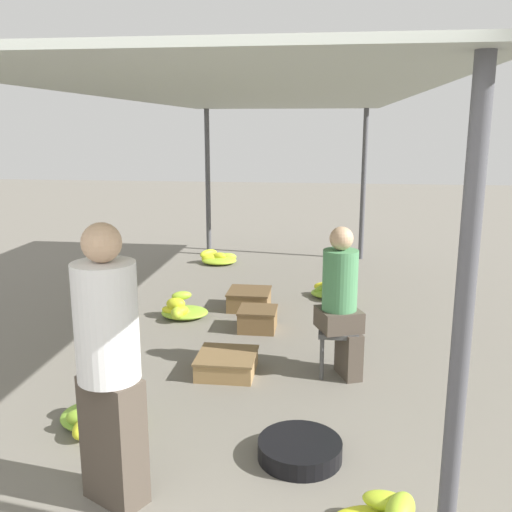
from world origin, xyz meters
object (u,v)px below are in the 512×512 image
(vendor_seated, at_px, (342,299))
(banana_pile_left_0, at_px, (99,412))
(crate_mid, at_px, (227,364))
(banana_pile_left_2, at_px, (218,259))
(crate_near, at_px, (257,319))
(basin_black, at_px, (300,450))
(vendor_foreground, at_px, (109,363))
(banana_pile_right_0, at_px, (329,290))
(banana_pile_left_1, at_px, (182,311))
(stool, at_px, (338,338))
(crate_far, at_px, (249,299))

(vendor_seated, bearing_deg, banana_pile_left_0, -148.09)
(banana_pile_left_0, relative_size, crate_mid, 1.20)
(banana_pile_left_2, distance_m, crate_near, 3.09)
(banana_pile_left_0, bearing_deg, basin_black, -10.01)
(vendor_foreground, bearing_deg, banana_pile_right_0, 73.88)
(crate_near, bearing_deg, banana_pile_left_0, -113.14)
(vendor_foreground, xyz_separation_m, banana_pile_right_0, (1.22, 4.24, -0.77))
(banana_pile_right_0, bearing_deg, banana_pile_left_1, -147.90)
(banana_pile_right_0, bearing_deg, vendor_seated, -87.75)
(basin_black, bearing_deg, vendor_foreground, -151.97)
(crate_mid, bearing_deg, banana_pile_right_0, 69.93)
(vendor_foreground, distance_m, crate_near, 3.05)
(banana_pile_left_1, bearing_deg, vendor_seated, -36.40)
(vendor_foreground, height_order, basin_black, vendor_foreground)
(banana_pile_left_2, distance_m, crate_mid, 4.15)
(stool, distance_m, crate_near, 1.33)
(banana_pile_left_1, relative_size, banana_pile_right_0, 0.92)
(vendor_seated, xyz_separation_m, crate_mid, (-0.98, -0.11, -0.59))
(crate_mid, bearing_deg, banana_pile_left_0, -128.05)
(banana_pile_left_0, xyz_separation_m, crate_far, (0.72, 2.83, 0.02))
(basin_black, distance_m, crate_near, 2.44)
(crate_mid, bearing_deg, crate_near, 83.30)
(crate_far, bearing_deg, vendor_foreground, -94.38)
(banana_pile_left_2, bearing_deg, basin_black, -73.57)
(crate_near, height_order, crate_mid, crate_near)
(banana_pile_left_0, distance_m, banana_pile_left_1, 2.38)
(vendor_foreground, distance_m, vendor_seated, 2.32)
(banana_pile_left_0, height_order, banana_pile_left_1, banana_pile_left_0)
(crate_near, height_order, crate_far, crate_near)
(banana_pile_left_1, bearing_deg, banana_pile_right_0, 32.10)
(basin_black, bearing_deg, crate_mid, 119.55)
(stool, height_order, crate_far, stool)
(basin_black, xyz_separation_m, banana_pile_left_2, (-1.56, 5.30, 0.01))
(vendor_foreground, relative_size, crate_mid, 3.20)
(vendor_foreground, height_order, crate_mid, vendor_foreground)
(banana_pile_left_0, bearing_deg, stool, 32.34)
(banana_pile_left_2, bearing_deg, stool, -65.19)
(basin_black, height_order, banana_pile_left_0, banana_pile_left_0)
(basin_black, distance_m, crate_mid, 1.43)
(banana_pile_left_0, xyz_separation_m, banana_pile_left_2, (-0.09, 5.04, -0.02))
(banana_pile_right_0, distance_m, crate_near, 1.52)
(crate_mid, bearing_deg, vendor_seated, 6.25)
(banana_pile_left_1, xyz_separation_m, crate_near, (0.90, -0.27, 0.03))
(stool, bearing_deg, banana_pile_right_0, 91.81)
(vendor_foreground, relative_size, banana_pile_left_2, 2.72)
(stool, bearing_deg, vendor_seated, -21.74)
(basin_black, height_order, crate_far, crate_far)
(vendor_foreground, distance_m, banana_pile_right_0, 4.48)
(vendor_foreground, distance_m, stool, 2.37)
(banana_pile_right_0, bearing_deg, crate_far, -147.69)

